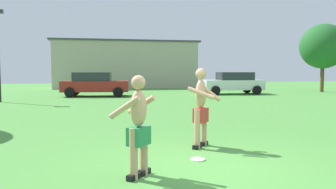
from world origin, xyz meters
TOP-DOWN VIEW (x-y plane):
  - ground_plane at (0.00, 0.00)m, footprint 80.00×80.00m
  - player_near at (-1.22, -0.14)m, footprint 0.78×0.71m
  - player_in_red at (0.37, 1.62)m, footprint 0.81×0.72m
  - frisbee at (0.00, 0.63)m, footprint 0.28×0.28m
  - car_red_near_post at (-2.20, 16.81)m, footprint 4.46×2.38m
  - car_white_mid_lot at (7.55, 16.95)m, footprint 4.39×2.20m
  - outbuilding_behind_lot at (0.67, 27.83)m, footprint 14.15×5.06m
  - tree_left_field at (15.41, 17.70)m, footprint 3.57×3.57m

SIDE VIEW (x-z plane):
  - ground_plane at x=0.00m, z-range 0.00..0.00m
  - frisbee at x=0.00m, z-range 0.00..0.03m
  - car_red_near_post at x=-2.20m, z-range 0.03..1.61m
  - car_white_mid_lot at x=7.55m, z-range 0.03..1.61m
  - player_near at x=-1.22m, z-range 0.04..1.67m
  - player_in_red at x=0.37m, z-range 0.05..1.80m
  - outbuilding_behind_lot at x=0.67m, z-range 0.01..4.61m
  - tree_left_field at x=15.41m, z-range 0.92..6.28m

